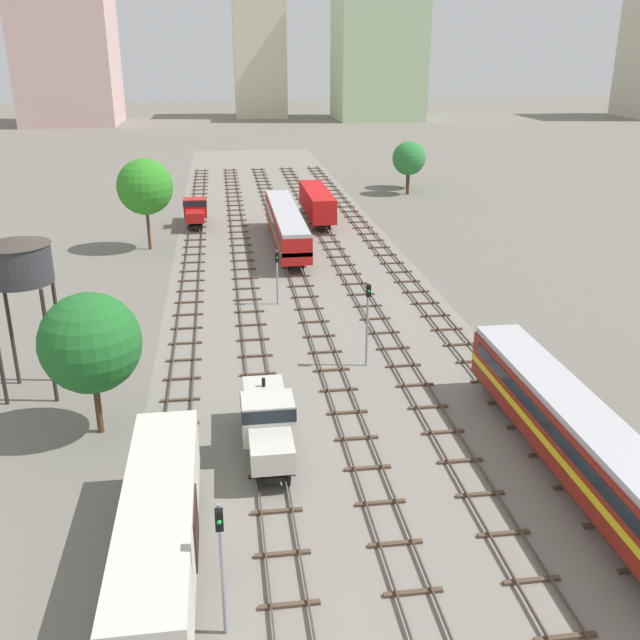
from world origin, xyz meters
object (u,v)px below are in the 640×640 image
at_px(shunter_loco_left_mid, 268,419).
at_px(signal_post_nearest, 221,555).
at_px(passenger_coach_centre_left_midfar, 286,223).
at_px(freight_boxcar_centre_farther, 317,201).
at_px(freight_boxcar_far_left_nearest, 159,528).
at_px(signal_post_near, 368,314).
at_px(passenger_coach_centre_right_near, 578,436).
at_px(shunter_loco_far_left_far, 195,209).
at_px(water_tower, 18,262).
at_px(signal_post_mid, 277,270).

height_order(shunter_loco_left_mid, signal_post_nearest, signal_post_nearest).
relative_size(passenger_coach_centre_left_midfar, freight_boxcar_centre_farther, 1.57).
relative_size(freight_boxcar_far_left_nearest, shunter_loco_left_mid, 1.65).
bearing_deg(signal_post_nearest, signal_post_near, 66.51).
xyz_separation_m(freight_boxcar_far_left_nearest, signal_post_near, (12.25, 19.22, 1.26)).
xyz_separation_m(passenger_coach_centre_right_near, freight_boxcar_centre_farther, (-4.90, 58.00, -0.16)).
bearing_deg(freight_boxcar_far_left_nearest, passenger_coach_centre_right_near, 12.17).
relative_size(shunter_loco_left_mid, shunter_loco_far_left_far, 1.00).
bearing_deg(freight_boxcar_centre_farther, signal_post_near, -93.27).
xyz_separation_m(passenger_coach_centre_left_midfar, signal_post_nearest, (-7.35, -53.86, 0.94)).
distance_m(shunter_loco_far_left_far, water_tower, 44.96).
bearing_deg(freight_boxcar_centre_farther, signal_post_mid, -103.84).
relative_size(passenger_coach_centre_right_near, passenger_coach_centre_left_midfar, 1.00).
bearing_deg(passenger_coach_centre_left_midfar, signal_post_mid, -97.68).
distance_m(shunter_loco_left_mid, water_tower, 17.75).
distance_m(freight_boxcar_far_left_nearest, shunter_loco_far_left_far, 61.82).
distance_m(passenger_coach_centre_left_midfar, freight_boxcar_centre_farther, 12.69).
distance_m(freight_boxcar_far_left_nearest, signal_post_near, 22.83).
relative_size(passenger_coach_centre_left_midfar, signal_post_mid, 4.76).
relative_size(shunter_loco_far_left_far, signal_post_mid, 1.83).
bearing_deg(freight_boxcar_far_left_nearest, signal_post_mid, 77.21).
distance_m(shunter_loco_far_left_far, signal_post_nearest, 65.22).
distance_m(passenger_coach_centre_left_midfar, shunter_loco_far_left_far, 14.97).
xyz_separation_m(passenger_coach_centre_right_near, water_tower, (-28.49, 13.99, 5.80)).
bearing_deg(water_tower, passenger_coach_centre_right_near, -26.15).
bearing_deg(freight_boxcar_far_left_nearest, water_tower, 116.02).
distance_m(passenger_coach_centre_left_midfar, signal_post_near, 31.42).
relative_size(freight_boxcar_centre_farther, signal_post_nearest, 2.49).
bearing_deg(shunter_loco_left_mid, shunter_loco_far_left_far, 95.31).
relative_size(freight_boxcar_far_left_nearest, signal_post_nearest, 2.49).
xyz_separation_m(freight_boxcar_far_left_nearest, shunter_loco_far_left_far, (-0.01, 61.82, -0.44)).
bearing_deg(passenger_coach_centre_left_midfar, shunter_loco_far_left_far, 130.95).
height_order(freight_boxcar_centre_farther, water_tower, water_tower).
distance_m(freight_boxcar_far_left_nearest, shunter_loco_left_mid, 10.31).
relative_size(shunter_loco_far_left_far, water_tower, 0.85).
bearing_deg(freight_boxcar_centre_farther, freight_boxcar_far_left_nearest, -103.30).
height_order(passenger_coach_centre_left_midfar, signal_post_near, signal_post_near).
distance_m(shunter_loco_left_mid, signal_post_nearest, 12.73).
distance_m(water_tower, signal_post_near, 21.68).
bearing_deg(signal_post_mid, signal_post_near, -69.53).
bearing_deg(water_tower, signal_post_nearest, -62.25).
distance_m(freight_boxcar_far_left_nearest, signal_post_mid, 33.18).
height_order(passenger_coach_centre_right_near, water_tower, water_tower).
xyz_separation_m(freight_boxcar_far_left_nearest, shunter_loco_left_mid, (4.90, 9.06, -0.44)).
bearing_deg(freight_boxcar_centre_farther, passenger_coach_centre_right_near, -85.18).
relative_size(freight_boxcar_far_left_nearest, shunter_loco_far_left_far, 1.65).
relative_size(passenger_coach_centre_right_near, signal_post_nearest, 3.91).
bearing_deg(signal_post_near, signal_post_mid, 110.47).
bearing_deg(shunter_loco_left_mid, freight_boxcar_centre_farther, 79.55).
relative_size(passenger_coach_centre_left_midfar, shunter_loco_far_left_far, 2.60).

